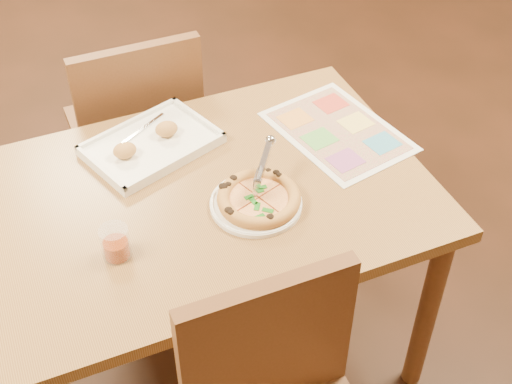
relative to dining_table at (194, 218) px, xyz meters
name	(u,v)px	position (x,y,z in m)	size (l,w,h in m)	color
dining_table	(194,218)	(0.00, 0.00, 0.00)	(1.30, 0.85, 0.72)	olive
chair_far	(137,119)	(0.00, 0.60, -0.07)	(0.42, 0.42, 0.47)	brown
plate	(256,204)	(0.14, -0.11, 0.09)	(0.25, 0.25, 0.01)	white
pizza	(259,198)	(0.15, -0.11, 0.11)	(0.23, 0.23, 0.03)	#C88444
pizza_cutter	(262,167)	(0.18, -0.06, 0.17)	(0.11, 0.14, 0.10)	silver
appetizer_tray	(151,145)	(-0.04, 0.24, 0.10)	(0.43, 0.36, 0.06)	white
glass_tumbler	(116,245)	(-0.24, -0.14, 0.13)	(0.07, 0.07, 0.09)	maroon
menu	(338,131)	(0.50, 0.10, 0.09)	(0.30, 0.42, 0.01)	silver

